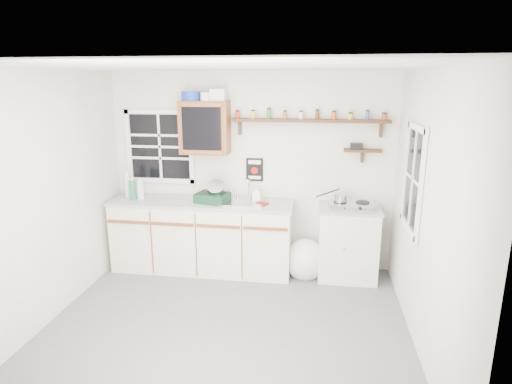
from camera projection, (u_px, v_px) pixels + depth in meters
The scene contains 18 objects.
room at pixel (224, 207), 3.97m from camera, with size 3.64×3.24×2.54m.
main_cabinet at pixel (203, 235), 5.49m from camera, with size 2.31×0.63×0.92m.
right_cabinet at pixel (348, 242), 5.26m from camera, with size 0.73×0.57×0.91m.
sink at pixel (243, 202), 5.30m from camera, with size 0.52×0.44×0.29m.
upper_cabinet at pixel (205, 127), 5.28m from camera, with size 0.60×0.32×0.65m.
upper_cabinet_clutter at pixel (202, 96), 5.19m from camera, with size 0.55×0.24×0.14m.
spice_shelf at pixel (309, 120), 5.15m from camera, with size 1.91×0.18×0.34m.
secondary_shelf at pixel (361, 150), 5.16m from camera, with size 0.45×0.16×0.24m.
warning_sign at pixel (255, 170), 5.47m from camera, with size 0.22×0.02×0.30m.
window_back at pixel (160, 147), 5.58m from camera, with size 0.93×0.03×0.98m.
window_right at pixel (413, 179), 4.19m from camera, with size 0.03×0.78×1.08m.
water_bottles at pixel (133, 188), 5.46m from camera, with size 0.28×0.17×0.35m.
dish_rack at pixel (214, 195), 5.29m from camera, with size 0.44×0.37×0.29m.
soap_bottle at pixel (256, 193), 5.34m from camera, with size 0.09×0.09×0.21m, color silver.
rag at pixel (261, 204), 5.21m from camera, with size 0.14×0.12×0.02m, color maroon.
hotplate at pixel (351, 205), 5.12m from camera, with size 0.56×0.34×0.08m.
saucepan at pixel (340, 198), 5.12m from camera, with size 0.37×0.21×0.16m.
trash_bag at pixel (305, 260), 5.32m from camera, with size 0.46×0.42×0.53m.
Camera 1 is at (0.85, -3.72, 2.38)m, focal length 30.00 mm.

